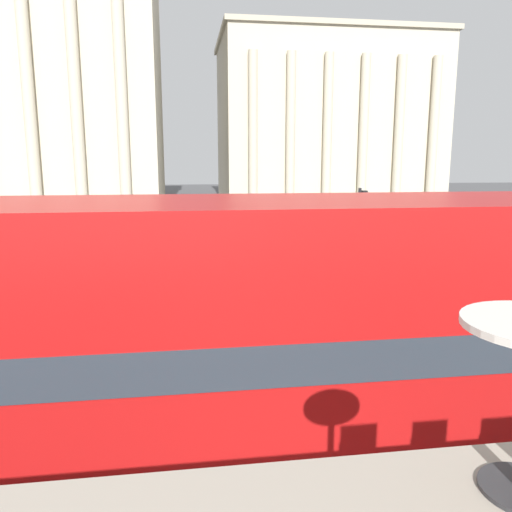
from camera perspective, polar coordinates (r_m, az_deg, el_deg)
double_decker_bus at (r=6.25m, az=-13.18°, el=-10.22°), size 11.17×2.68×4.01m
plaza_building_left at (r=51.68m, az=-26.39°, el=19.28°), size 26.31×15.25×26.25m
plaza_building_right at (r=59.83m, az=7.74°, el=14.96°), size 23.93×16.73×18.01m
traffic_light_near at (r=13.31m, az=15.12°, el=0.60°), size 0.42×0.24×3.35m
traffic_light_mid at (r=20.02m, az=11.89°, el=4.23°), size 0.42×0.24×3.46m
car_maroon at (r=17.26m, az=-13.27°, el=-2.16°), size 4.20×1.93×1.35m
car_silver at (r=19.03m, az=-10.91°, el=-0.88°), size 4.20×1.93×1.35m
pedestrian_olive at (r=24.50m, az=4.07°, el=2.50°), size 0.32×0.32×1.69m
pedestrian_grey at (r=23.94m, az=20.68°, el=1.72°), size 0.32×0.32×1.74m
pedestrian_yellow at (r=14.65m, az=-14.35°, el=-3.11°), size 0.32×0.32×1.80m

